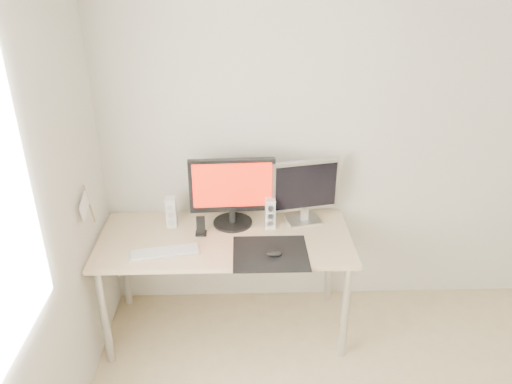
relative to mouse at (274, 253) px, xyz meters
name	(u,v)px	position (x,y,z in m)	size (l,w,h in m)	color
wall_back	(365,138)	(0.63, 0.60, 0.50)	(3.50, 3.50, 0.00)	silver
mousepad	(270,253)	(-0.02, 0.03, -0.02)	(0.45, 0.40, 0.00)	black
mouse	(274,253)	(0.00, 0.00, 0.00)	(0.10, 0.06, 0.04)	black
desk	(225,248)	(-0.30, 0.23, -0.10)	(1.60, 0.70, 0.73)	#D1B587
main_monitor	(232,190)	(-0.25, 0.39, 0.23)	(0.55, 0.27, 0.47)	black
second_monitor	(305,189)	(0.22, 0.42, 0.22)	(0.45, 0.20, 0.43)	silver
speaker_left	(171,212)	(-0.65, 0.38, 0.08)	(0.06, 0.08, 0.20)	white
speaker_right	(270,213)	(-0.01, 0.35, 0.08)	(0.06, 0.08, 0.20)	white
keyboard	(165,252)	(-0.66, 0.06, -0.01)	(0.44, 0.20, 0.02)	silver
phone_dock	(201,229)	(-0.45, 0.27, 0.02)	(0.07, 0.06, 0.13)	black
pennant	(86,205)	(-1.09, 0.09, 0.30)	(0.01, 0.23, 0.29)	#A57F54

